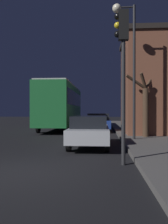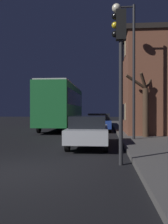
# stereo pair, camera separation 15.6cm
# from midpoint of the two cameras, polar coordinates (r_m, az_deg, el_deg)

# --- Properties ---
(ground_plane) EXTENTS (120.00, 120.00, 0.00)m
(ground_plane) POSITION_cam_midpoint_polar(r_m,az_deg,el_deg) (7.06, -15.33, -13.15)
(ground_plane) COLOR black
(brick_building) EXTENTS (4.05, 5.66, 6.54)m
(brick_building) POSITION_cam_midpoint_polar(r_m,az_deg,el_deg) (17.84, 15.03, 6.12)
(brick_building) COLOR brown
(brick_building) RESTS_ON sidewalk
(streetlamp) EXTENTS (1.20, 0.47, 7.05)m
(streetlamp) POSITION_cam_midpoint_polar(r_m,az_deg,el_deg) (13.62, 9.39, 15.17)
(streetlamp) COLOR #28282B
(streetlamp) RESTS_ON sidewalk
(traffic_light) EXTENTS (0.43, 0.24, 4.67)m
(traffic_light) POSITION_cam_midpoint_polar(r_m,az_deg,el_deg) (7.78, 8.20, 12.85)
(traffic_light) COLOR #28282B
(traffic_light) RESTS_ON ground
(bare_tree) EXTENTS (2.08, 1.58, 4.05)m
(bare_tree) POSITION_cam_midpoint_polar(r_m,az_deg,el_deg) (14.59, 13.52, 1.75)
(bare_tree) COLOR #473323
(bare_tree) RESTS_ON sidewalk
(bus) EXTENTS (2.46, 10.80, 3.83)m
(bus) POSITION_cam_midpoint_polar(r_m,az_deg,el_deg) (21.86, -5.42, 1.94)
(bus) COLOR #1E6B33
(bus) RESTS_ON ground
(car_near_lane) EXTENTS (1.71, 4.54, 1.40)m
(car_near_lane) POSITION_cam_midpoint_polar(r_m,az_deg,el_deg) (11.39, 0.87, -4.19)
(car_near_lane) COLOR #B7BABF
(car_near_lane) RESTS_ON ground
(car_mid_lane) EXTENTS (1.85, 4.72, 1.42)m
(car_mid_lane) POSITION_cam_midpoint_polar(r_m,az_deg,el_deg) (20.11, 3.11, -2.24)
(car_mid_lane) COLOR navy
(car_mid_lane) RESTS_ON ground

